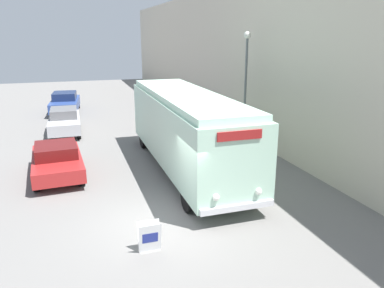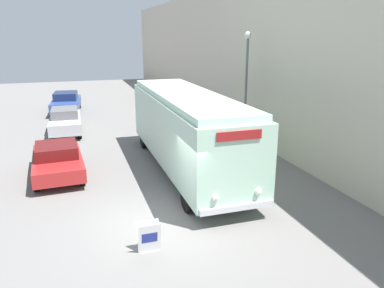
{
  "view_description": "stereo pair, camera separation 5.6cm",
  "coord_description": "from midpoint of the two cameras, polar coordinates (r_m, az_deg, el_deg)",
  "views": [
    {
      "loc": [
        -2.4,
        -10.51,
        5.77
      ],
      "look_at": [
        1.65,
        1.8,
        1.97
      ],
      "focal_mm": 35.0,
      "sensor_mm": 36.0,
      "label": 1
    },
    {
      "loc": [
        -2.34,
        -10.53,
        5.77
      ],
      "look_at": [
        1.65,
        1.8,
        1.97
      ],
      "focal_mm": 35.0,
      "sensor_mm": 36.0,
      "label": 2
    }
  ],
  "objects": [
    {
      "name": "ground_plane",
      "position": [
        12.23,
        -4.73,
        -11.85
      ],
      "size": [
        80.0,
        80.0,
        0.0
      ],
      "primitive_type": "plane",
      "color": "slate"
    },
    {
      "name": "building_wall_right",
      "position": [
        22.72,
        7.41,
        12.66
      ],
      "size": [
        0.3,
        60.0,
        8.71
      ],
      "color": "beige",
      "rests_on": "ground_plane"
    },
    {
      "name": "vintage_bus",
      "position": [
        16.13,
        -0.77,
        2.55
      ],
      "size": [
        2.61,
        10.75,
        3.41
      ],
      "color": "black",
      "rests_on": "ground_plane"
    },
    {
      "name": "sign_board",
      "position": [
        10.63,
        -6.42,
        -13.95
      ],
      "size": [
        0.62,
        0.33,
        0.87
      ],
      "color": "gray",
      "rests_on": "ground_plane"
    },
    {
      "name": "streetlamp",
      "position": [
        19.44,
        8.4,
        10.63
      ],
      "size": [
        0.36,
        0.36,
        5.92
      ],
      "color": "#595E60",
      "rests_on": "ground_plane"
    },
    {
      "name": "parked_car_near",
      "position": [
        16.68,
        -19.72,
        -2.3
      ],
      "size": [
        2.15,
        4.25,
        1.37
      ],
      "rotation": [
        0.0,
        0.0,
        0.05
      ],
      "color": "black",
      "rests_on": "ground_plane"
    },
    {
      "name": "parked_car_mid",
      "position": [
        23.9,
        -18.67,
        3.41
      ],
      "size": [
        1.83,
        4.57,
        1.49
      ],
      "rotation": [
        0.0,
        0.0,
        -0.01
      ],
      "color": "black",
      "rests_on": "ground_plane"
    },
    {
      "name": "parked_car_far",
      "position": [
        30.34,
        -18.59,
        6.04
      ],
      "size": [
        2.34,
        4.8,
        1.54
      ],
      "rotation": [
        0.0,
        0.0,
        -0.09
      ],
      "color": "black",
      "rests_on": "ground_plane"
    }
  ]
}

